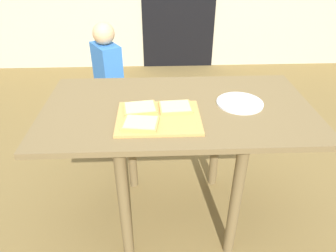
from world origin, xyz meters
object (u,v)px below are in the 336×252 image
dining_table (177,125)px  pizza_slice_far_right (175,107)px  pizza_slice_far_left (140,108)px  plate_white_right (240,103)px  cutting_board (159,118)px  child_left (109,83)px  pizza_slice_near_left (141,123)px

dining_table → pizza_slice_far_right: size_ratio=8.24×
pizza_slice_far_left → plate_white_right: pizza_slice_far_left is taller
cutting_board → child_left: (-0.36, 0.88, -0.21)m
dining_table → plate_white_right: 0.34m
child_left → plate_white_right: bearing=-44.1°
pizza_slice_far_right → pizza_slice_far_left: bearing=-179.8°
dining_table → pizza_slice_far_left: pizza_slice_far_left is taller
dining_table → child_left: size_ratio=1.34×
pizza_slice_far_left → pizza_slice_near_left: size_ratio=1.00×
pizza_slice_near_left → plate_white_right: size_ratio=0.73×
cutting_board → pizza_slice_far_right: (0.08, 0.07, 0.01)m
dining_table → pizza_slice_near_left: pizza_slice_near_left is taller
pizza_slice_near_left → plate_white_right: 0.54m
dining_table → pizza_slice_far_right: bearing=-108.3°
child_left → pizza_slice_near_left: bearing=-73.8°
cutting_board → pizza_slice_near_left: pizza_slice_near_left is taller
dining_table → pizza_slice_far_left: 0.23m
dining_table → pizza_slice_far_left: bearing=-166.2°
pizza_slice_near_left → pizza_slice_far_left: bearing=93.3°
pizza_slice_far_left → plate_white_right: (0.51, 0.06, -0.02)m
cutting_board → pizza_slice_far_right: 0.11m
pizza_slice_far_right → child_left: 0.95m
pizza_slice_near_left → dining_table: bearing=46.3°
cutting_board → pizza_slice_far_right: bearing=42.1°
cutting_board → plate_white_right: cutting_board is taller
pizza_slice_far_right → child_left: bearing=118.6°
pizza_slice_far_right → child_left: size_ratio=0.16×
pizza_slice_far_left → pizza_slice_far_right: bearing=0.2°
cutting_board → plate_white_right: size_ratio=1.66×
plate_white_right → child_left: 1.10m
pizza_slice_near_left → plate_white_right: (0.50, 0.20, -0.02)m
plate_white_right → child_left: (-0.78, 0.75, -0.21)m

